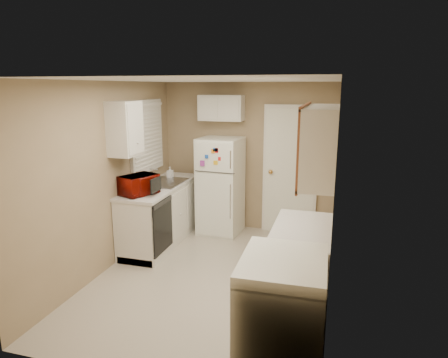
# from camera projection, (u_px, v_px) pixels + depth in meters

# --- Properties ---
(floor) EXTENTS (3.80, 3.80, 0.00)m
(floor) POSITION_uv_depth(u_px,v_px,m) (213.00, 277.00, 5.01)
(floor) COLOR beige
(floor) RESTS_ON ground
(ceiling) EXTENTS (3.80, 3.80, 0.00)m
(ceiling) POSITION_uv_depth(u_px,v_px,m) (212.00, 80.00, 4.46)
(ceiling) COLOR white
(ceiling) RESTS_ON floor
(wall_left) EXTENTS (3.80, 3.80, 0.00)m
(wall_left) POSITION_uv_depth(u_px,v_px,m) (108.00, 177.00, 5.11)
(wall_left) COLOR #9E8766
(wall_left) RESTS_ON floor
(wall_right) EXTENTS (3.80, 3.80, 0.00)m
(wall_right) POSITION_uv_depth(u_px,v_px,m) (334.00, 192.00, 4.36)
(wall_right) COLOR #9E8766
(wall_right) RESTS_ON floor
(wall_back) EXTENTS (2.80, 2.80, 0.00)m
(wall_back) POSITION_uv_depth(u_px,v_px,m) (248.00, 157.00, 6.51)
(wall_back) COLOR #9E8766
(wall_back) RESTS_ON floor
(wall_front) EXTENTS (2.80, 2.80, 0.00)m
(wall_front) POSITION_uv_depth(u_px,v_px,m) (135.00, 243.00, 2.96)
(wall_front) COLOR #9E8766
(wall_front) RESTS_ON floor
(left_counter) EXTENTS (0.60, 1.80, 0.90)m
(left_counter) POSITION_uv_depth(u_px,v_px,m) (162.00, 214.00, 6.04)
(left_counter) COLOR silver
(left_counter) RESTS_ON floor
(dishwasher) EXTENTS (0.03, 0.58, 0.72)m
(dishwasher) POSITION_uv_depth(u_px,v_px,m) (162.00, 226.00, 5.39)
(dishwasher) COLOR black
(dishwasher) RESTS_ON floor
(sink) EXTENTS (0.54, 0.74, 0.16)m
(sink) POSITION_uv_depth(u_px,v_px,m) (165.00, 185.00, 6.09)
(sink) COLOR gray
(sink) RESTS_ON left_counter
(microwave) EXTENTS (0.54, 0.43, 0.32)m
(microwave) POSITION_uv_depth(u_px,v_px,m) (139.00, 184.00, 5.39)
(microwave) COLOR maroon
(microwave) RESTS_ON left_counter
(soap_bottle) EXTENTS (0.09, 0.09, 0.18)m
(soap_bottle) POSITION_uv_depth(u_px,v_px,m) (170.00, 172.00, 6.38)
(soap_bottle) COLOR silver
(soap_bottle) RESTS_ON left_counter
(window_blinds) EXTENTS (0.10, 0.98, 1.08)m
(window_blinds) POSITION_uv_depth(u_px,v_px,m) (147.00, 136.00, 5.99)
(window_blinds) COLOR silver
(window_blinds) RESTS_ON wall_left
(upper_cabinet_left) EXTENTS (0.30, 0.45, 0.70)m
(upper_cabinet_left) POSITION_uv_depth(u_px,v_px,m) (125.00, 129.00, 5.14)
(upper_cabinet_left) COLOR silver
(upper_cabinet_left) RESTS_ON wall_left
(refrigerator) EXTENTS (0.68, 0.67, 1.55)m
(refrigerator) POSITION_uv_depth(u_px,v_px,m) (221.00, 186.00, 6.38)
(refrigerator) COLOR white
(refrigerator) RESTS_ON floor
(cabinet_over_fridge) EXTENTS (0.70, 0.30, 0.40)m
(cabinet_over_fridge) POSITION_uv_depth(u_px,v_px,m) (221.00, 108.00, 6.30)
(cabinet_over_fridge) COLOR silver
(cabinet_over_fridge) RESTS_ON wall_back
(interior_door) EXTENTS (0.86, 0.06, 2.08)m
(interior_door) POSITION_uv_depth(u_px,v_px,m) (290.00, 171.00, 6.33)
(interior_door) COLOR white
(interior_door) RESTS_ON floor
(right_counter) EXTENTS (0.60, 2.00, 0.90)m
(right_counter) POSITION_uv_depth(u_px,v_px,m) (296.00, 286.00, 3.86)
(right_counter) COLOR silver
(right_counter) RESTS_ON floor
(stove) EXTENTS (0.69, 0.84, 1.01)m
(stove) POSITION_uv_depth(u_px,v_px,m) (282.00, 315.00, 3.27)
(stove) COLOR white
(stove) RESTS_ON floor
(upper_cabinet_right) EXTENTS (0.30, 1.20, 0.70)m
(upper_cabinet_right) POSITION_uv_depth(u_px,v_px,m) (321.00, 144.00, 3.80)
(upper_cabinet_right) COLOR silver
(upper_cabinet_right) RESTS_ON wall_right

